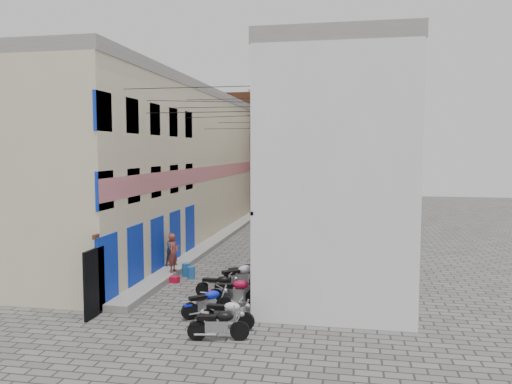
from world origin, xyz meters
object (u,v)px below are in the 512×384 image
Objects in this scene: motorcycle_d at (235,291)px; motorcycle_f at (240,276)px; motorcycle_a at (218,323)px; person_b at (173,249)px; water_jug_near at (191,272)px; water_jug_far at (186,270)px; person_a at (173,253)px; motorcycle_e at (219,285)px; motorcycle_c at (207,301)px; motorcycle_g at (244,272)px; red_crate at (174,280)px; motorcycle_b at (226,312)px.

motorcycle_d is 1.88m from motorcycle_f.
person_b reaches higher than motorcycle_a.
water_jug_near is 0.90× the size of water_jug_far.
motorcycle_a is 7.40m from water_jug_far.
motorcycle_d is 1.22× the size of person_a.
motorcycle_c is at bearing 5.84° from motorcycle_e.
motorcycle_f is 3.49m from person_a.
person_a reaches higher than motorcycle_c.
motorcycle_f is 1.19× the size of motorcycle_g.
water_jug_far is (0.41, 0.39, -0.78)m from person_a.
motorcycle_a reaches higher than water_jug_far.
motorcycle_e is 1.15m from motorcycle_f.
water_jug_near is 0.91m from red_crate.
person_b is at bearing -137.96° from motorcycle_e.
motorcycle_d is at bearing -101.51° from person_b.
water_jug_far is at bearing -140.60° from motorcycle_e.
person_a is (-3.60, 6.29, 0.55)m from motorcycle_a.
motorcycle_c is at bearing -64.22° from water_jug_far.
water_jug_far is (-2.68, 0.89, -0.23)m from motorcycle_g.
water_jug_near is 0.45m from water_jug_far.
person_a is (-3.10, 0.50, 0.55)m from motorcycle_g.
motorcycle_d is at bearing -131.45° from person_a.
motorcycle_b is 1.28m from motorcycle_c.
motorcycle_f is 2.86m from water_jug_near.
motorcycle_d is at bearing 173.99° from motorcycle_a.
person_b is at bearing 138.68° from water_jug_far.
water_jug_far is at bearing 81.94° from red_crate.
motorcycle_g is at bearing 3.63° from red_crate.
person_a is (-2.58, 2.40, 0.56)m from motorcycle_e.
motorcycle_a is at bearing 2.57° from motorcycle_b.
motorcycle_b is 6.47m from person_a.
motorcycle_g is (-0.28, 2.78, -0.06)m from motorcycle_d.
water_jug_far is at bearing -142.84° from motorcycle_g.
motorcycle_e is 2.91m from red_crate.
person_b reaches higher than motorcycle_e.
person_b is at bearing -149.74° from motorcycle_d.
motorcycle_d reaches higher than red_crate.
motorcycle_g is at bearing 175.22° from motorcycle_d.
motorcycle_b is 3.96m from motorcycle_f.
motorcycle_a is 0.94m from motorcycle_b.
water_jug_near is (0.74, 0.08, -0.81)m from person_a.
motorcycle_f is at bearing -30.70° from motorcycle_g.
motorcycle_b is at bearing -110.38° from person_b.
motorcycle_d is at bearing 109.80° from motorcycle_c.
water_jug_near is at bearing -166.10° from motorcycle_a.
motorcycle_f is at bearing -31.83° from water_jug_near.
motorcycle_d is 1.12× the size of motorcycle_g.
water_jug_far is (-3.19, 5.74, -0.23)m from motorcycle_b.
motorcycle_b is 1.07× the size of person_a.
person_b is at bearing 24.10° from person_a.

